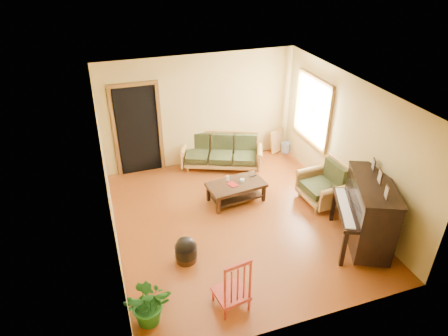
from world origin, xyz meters
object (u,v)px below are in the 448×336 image
object	(u,v)px
armchair	(322,183)
piano	(369,214)
footstool	(186,252)
ceramic_crock	(285,147)
potted_plant	(149,302)
red_chair	(231,281)
coffee_table	(236,192)
sofa	(221,152)

from	to	relation	value
armchair	piano	distance (m)	1.38
piano	footstool	xyz separation A→B (m)	(-3.10, 0.57, -0.46)
armchair	footstool	size ratio (longest dim) A/B	2.40
ceramic_crock	potted_plant	size ratio (longest dim) A/B	0.36
red_chair	coffee_table	bearing A→B (deg)	60.28
ceramic_crock	sofa	bearing A→B (deg)	-173.58
coffee_table	armchair	xyz separation A→B (m)	(1.63, -0.59, 0.24)
sofa	coffee_table	world-z (taller)	sofa
ceramic_crock	coffee_table	bearing A→B (deg)	-139.84
piano	potted_plant	size ratio (longest dim) A/B	1.97
armchair	ceramic_crock	world-z (taller)	armchair
coffee_table	armchair	size ratio (longest dim) A/B	1.29
sofa	footstool	size ratio (longest dim) A/B	4.98
coffee_table	potted_plant	xyz separation A→B (m)	(-2.17, -2.42, 0.15)
piano	ceramic_crock	world-z (taller)	piano
armchair	potted_plant	world-z (taller)	armchair
sofa	ceramic_crock	bearing A→B (deg)	29.09
red_chair	armchair	bearing A→B (deg)	28.21
piano	ceramic_crock	distance (m)	3.62
coffee_table	armchair	distance (m)	1.75
coffee_table	piano	xyz separation A→B (m)	(1.70, -1.96, 0.43)
potted_plant	sofa	bearing A→B (deg)	58.84
sofa	coffee_table	bearing A→B (deg)	-73.36
sofa	potted_plant	xyz separation A→B (m)	(-2.32, -3.84, -0.03)
coffee_table	ceramic_crock	xyz separation A→B (m)	(1.92, 1.62, -0.08)
sofa	coffee_table	xyz separation A→B (m)	(-0.15, -1.42, -0.19)
sofa	red_chair	bearing A→B (deg)	-83.61
red_chair	potted_plant	distance (m)	1.18
coffee_table	ceramic_crock	bearing A→B (deg)	40.16
coffee_table	ceramic_crock	size ratio (longest dim) A/B	4.42
footstool	ceramic_crock	xyz separation A→B (m)	(3.32, 3.01, -0.05)
coffee_table	ceramic_crock	distance (m)	2.52
sofa	potted_plant	bearing A→B (deg)	-98.49
footstool	potted_plant	distance (m)	1.30
armchair	coffee_table	bearing A→B (deg)	155.94
ceramic_crock	potted_plant	world-z (taller)	potted_plant
piano	ceramic_crock	bearing A→B (deg)	110.82
footstool	red_chair	bearing A→B (deg)	-70.66
red_chair	potted_plant	size ratio (longest dim) A/B	1.35
footstool	red_chair	world-z (taller)	red_chair
red_chair	sofa	bearing A→B (deg)	65.66
red_chair	ceramic_crock	distance (m)	5.09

